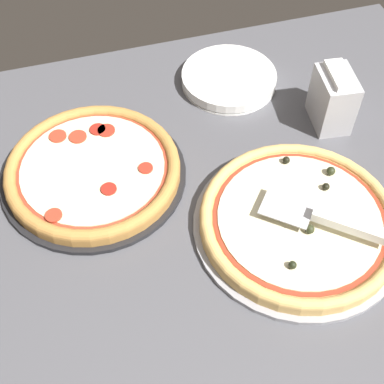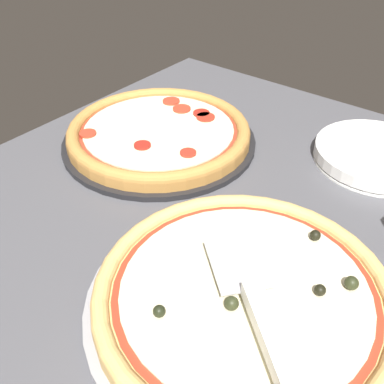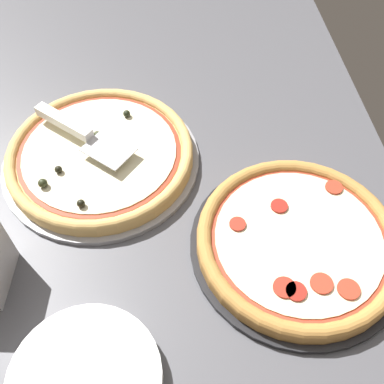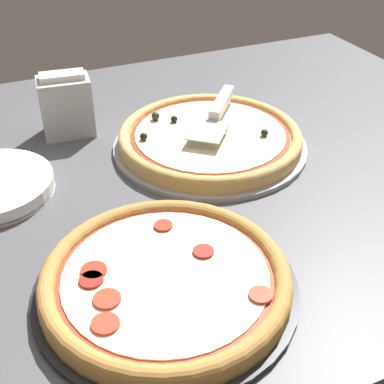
{
  "view_description": "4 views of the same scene",
  "coord_description": "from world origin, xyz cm",
  "px_view_note": "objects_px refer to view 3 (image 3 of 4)",
  "views": [
    {
      "loc": [
        -45.82,
        30.92,
        82.27
      ],
      "look_at": [
        13.48,
        13.48,
        3.0
      ],
      "focal_mm": 50.0,
      "sensor_mm": 36.0,
      "label": 1
    },
    {
      "loc": [
        -29.48,
        -20.45,
        44.64
      ],
      "look_at": [
        13.48,
        13.48,
        3.0
      ],
      "focal_mm": 42.0,
      "sensor_mm": 36.0,
      "label": 2
    },
    {
      "loc": [
        62.29,
        8.97,
        67.54
      ],
      "look_at": [
        13.48,
        13.48,
        3.0
      ],
      "focal_mm": 42.0,
      "sensor_mm": 36.0,
      "label": 3
    },
    {
      "loc": [
        43.04,
        80.7,
        53.2
      ],
      "look_at": [
        13.48,
        13.48,
        3.0
      ],
      "focal_mm": 50.0,
      "sensor_mm": 36.0,
      "label": 4
    }
  ],
  "objects_px": {
    "serving_spatula": "(72,127)",
    "plate_stack": "(85,381)",
    "pizza_back": "(298,240)",
    "pizza_front": "(100,153)"
  },
  "relations": [
    {
      "from": "pizza_front",
      "to": "pizza_back",
      "type": "distance_m",
      "value": 0.41
    },
    {
      "from": "pizza_front",
      "to": "plate_stack",
      "type": "distance_m",
      "value": 0.42
    },
    {
      "from": "pizza_back",
      "to": "plate_stack",
      "type": "bearing_deg",
      "value": -61.12
    },
    {
      "from": "pizza_back",
      "to": "plate_stack",
      "type": "distance_m",
      "value": 0.4
    },
    {
      "from": "pizza_front",
      "to": "plate_stack",
      "type": "height_order",
      "value": "pizza_front"
    },
    {
      "from": "pizza_back",
      "to": "serving_spatula",
      "type": "xyz_separation_m",
      "value": [
        -0.27,
        -0.39,
        0.03
      ]
    },
    {
      "from": "plate_stack",
      "to": "pizza_back",
      "type": "bearing_deg",
      "value": 118.88
    },
    {
      "from": "serving_spatula",
      "to": "plate_stack",
      "type": "relative_size",
      "value": 0.93
    },
    {
      "from": "pizza_back",
      "to": "serving_spatula",
      "type": "relative_size",
      "value": 1.7
    },
    {
      "from": "serving_spatula",
      "to": "pizza_front",
      "type": "bearing_deg",
      "value": 48.65
    }
  ]
}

